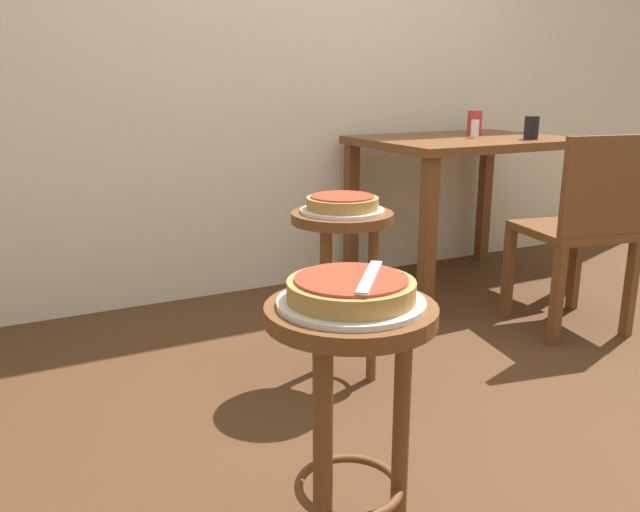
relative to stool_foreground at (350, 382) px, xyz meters
name	(u,v)px	position (x,y,z in m)	size (l,w,h in m)	color
ground_plane	(494,413)	(0.77, 0.39, -0.45)	(6.00, 6.00, 0.00)	#4C2D19
stool_foreground	(350,382)	(0.00, 0.00, 0.00)	(0.35, 0.35, 0.62)	brown
serving_plate_foreground	(351,302)	(0.00, 0.00, 0.17)	(0.30, 0.30, 0.01)	silver
pizza_foreground	(351,289)	(0.00, 0.00, 0.20)	(0.26, 0.26, 0.05)	#B78442
stool_middle	(342,259)	(0.45, 0.84, 0.00)	(0.35, 0.35, 0.62)	brown
serving_plate_middle	(342,211)	(0.45, 0.84, 0.17)	(0.29, 0.29, 0.01)	silver
pizza_middle	(342,202)	(0.45, 0.84, 0.20)	(0.25, 0.25, 0.05)	#B78442
dining_table	(463,161)	(1.55, 1.55, 0.21)	(1.01, 0.78, 0.78)	brown
cup_near_edge	(531,128)	(1.77, 1.32, 0.38)	(0.07, 0.07, 0.11)	black
cup_far_edge	(475,123)	(1.71, 1.66, 0.39)	(0.08, 0.08, 0.12)	red
condiment_shaker	(475,129)	(1.57, 1.50, 0.37)	(0.04, 0.04, 0.09)	white
wooden_chair	(583,226)	(1.58, 0.79, 0.01)	(0.47, 0.47, 0.85)	brown
pizza_server_knife	(370,277)	(0.03, -0.02, 0.23)	(0.22, 0.02, 0.01)	silver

